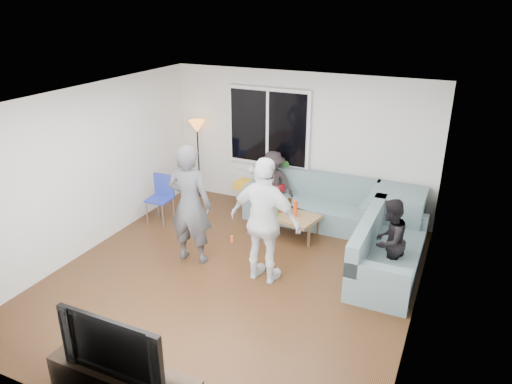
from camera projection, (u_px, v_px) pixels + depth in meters
The scene contains 30 objects.
floor at pixel (233, 279), 6.94m from camera, with size 5.00×5.50×0.04m, color #56351C.
ceiling at pixel (229, 99), 5.94m from camera, with size 5.00×5.50×0.04m, color white.
wall_back at pixel (300, 143), 8.77m from camera, with size 5.00×0.04×2.60m, color silver.
wall_front at pixel (84, 309), 4.11m from camera, with size 5.00×0.04×2.60m, color silver.
wall_left at pixel (87, 170), 7.41m from camera, with size 0.04×5.50×2.60m, color silver.
wall_right at pixel (425, 231), 5.47m from camera, with size 0.04×5.50×2.60m, color silver.
window_frame at pixel (269, 127), 8.84m from camera, with size 1.62×0.06×1.47m, color white.
window_glass at pixel (268, 128), 8.80m from camera, with size 1.50×0.02×1.35m, color black.
window_mullion at pixel (267, 128), 8.80m from camera, with size 0.05×0.03×1.35m, color white.
radiator at pixel (267, 190), 9.28m from camera, with size 1.30×0.12×0.62m, color silver.
potted_plant at pixel (284, 169), 8.92m from camera, with size 0.20×0.16×0.37m, color #316D2B.
vase at pixel (252, 169), 9.22m from camera, with size 0.17×0.17×0.18m, color white.
sofa_back_section at pixel (310, 200), 8.53m from camera, with size 2.30×0.85×0.85m, color slate, non-canonical shape.
sofa_right_section at pixel (390, 248), 6.90m from camera, with size 0.85×2.00×0.85m, color slate, non-canonical shape.
sofa_corner at pixel (397, 215), 7.94m from camera, with size 0.85×0.85×0.85m, color slate.
cushion_yellow at pixel (246, 185), 8.97m from camera, with size 0.38×0.32×0.14m, color gold.
cushion_red at pixel (273, 188), 8.83m from camera, with size 0.36×0.30×0.13m, color maroon.
coffee_table at pixel (286, 224), 8.14m from camera, with size 1.10×0.60×0.40m, color #9C744B.
pitcher at pixel (280, 206), 8.13m from camera, with size 0.17×0.17×0.17m, color maroon.
side_chair at pixel (159, 200), 8.51m from camera, with size 0.40×0.40×0.86m, color #2534A1, non-canonical shape.
floor_lamp at pixel (199, 159), 9.54m from camera, with size 0.32×0.32×1.56m, color orange, non-canonical shape.
player_left at pixel (190, 204), 7.08m from camera, with size 0.68×0.45×1.86m, color #48484D.
player_right at pixel (265, 221), 6.57m from camera, with size 1.08×0.45×1.84m, color white.
spectator_right at pixel (389, 241), 6.67m from camera, with size 0.61×0.47×1.25m, color black.
spectator_back at pixel (273, 183), 8.76m from camera, with size 0.79×0.46×1.23m, color black.
television at pixel (119, 341), 4.51m from camera, with size 1.16×0.15×0.67m, color black.
bottle_d at pixel (295, 209), 7.89m from camera, with size 0.07×0.07×0.28m, color #FF4816.
bottle_a at pixel (270, 202), 8.24m from camera, with size 0.07×0.07×0.20m, color #D2610C.
bottle_c at pixel (290, 204), 8.12m from camera, with size 0.07×0.07×0.22m, color black.
bottle_b at pixel (276, 209), 7.91m from camera, with size 0.08×0.08×0.25m, color #3F961B.
Camera 1 is at (2.78, -5.25, 3.80)m, focal length 33.36 mm.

